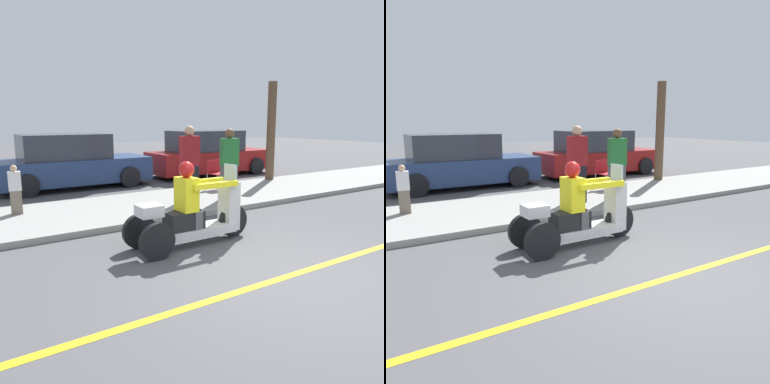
% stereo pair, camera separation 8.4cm
% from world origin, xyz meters
% --- Properties ---
extents(ground_plane, '(60.00, 60.00, 0.00)m').
position_xyz_m(ground_plane, '(0.00, 0.00, 0.00)').
color(ground_plane, '#4C4C4F').
extents(lane_stripe, '(24.00, 0.12, 0.01)m').
position_xyz_m(lane_stripe, '(-0.45, 0.00, 0.00)').
color(lane_stripe, gold).
rests_on(lane_stripe, ground).
extents(sidewalk_strip, '(28.00, 2.80, 0.12)m').
position_xyz_m(sidewalk_strip, '(0.00, 4.60, 0.06)').
color(sidewalk_strip, gray).
rests_on(sidewalk_strip, ground).
extents(motorcycle_trike, '(2.26, 0.72, 1.41)m').
position_xyz_m(motorcycle_trike, '(-0.45, 1.79, 0.50)').
color(motorcycle_trike, black).
rests_on(motorcycle_trike, ground).
extents(spectator_end_of_line, '(0.26, 0.17, 1.03)m').
position_xyz_m(spectator_end_of_line, '(-2.67, 5.15, 0.62)').
color(spectator_end_of_line, '#726656').
rests_on(spectator_end_of_line, sidewalk_strip).
extents(spectator_mid_group, '(0.46, 0.32, 1.81)m').
position_xyz_m(spectator_mid_group, '(1.01, 4.18, 0.99)').
color(spectator_mid_group, black).
rests_on(spectator_mid_group, sidewalk_strip).
extents(spectator_by_tree, '(0.47, 0.35, 1.74)m').
position_xyz_m(spectator_by_tree, '(1.96, 3.88, 0.96)').
color(spectator_by_tree, '#515156').
rests_on(spectator_by_tree, sidewalk_strip).
extents(folding_chair_curbside, '(0.49, 0.49, 0.82)m').
position_xyz_m(folding_chair_curbside, '(2.58, 5.24, 0.62)').
color(folding_chair_curbside, '#A5A8AD').
rests_on(folding_chair_curbside, sidewalk_strip).
extents(parked_car_lot_far, '(4.57, 2.01, 1.65)m').
position_xyz_m(parked_car_lot_far, '(-0.67, 8.34, 0.77)').
color(parked_car_lot_far, navy).
rests_on(parked_car_lot_far, ground).
extents(parked_car_lot_right, '(4.77, 1.93, 1.67)m').
position_xyz_m(parked_car_lot_right, '(4.48, 8.29, 0.78)').
color(parked_car_lot_right, maroon).
rests_on(parked_car_lot_right, ground).
extents(tree_trunk, '(0.28, 0.28, 3.15)m').
position_xyz_m(tree_trunk, '(5.13, 5.71, 1.69)').
color(tree_trunk, brown).
rests_on(tree_trunk, sidewalk_strip).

